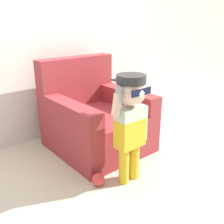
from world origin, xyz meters
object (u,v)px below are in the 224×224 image
Objects in this scene: armchair at (95,119)px; toy_ball at (98,179)px; side_table at (133,108)px; person_child at (131,113)px.

toy_ball is at bearing -124.59° from armchair.
armchair reaches higher than side_table.
person_child is 1.45m from side_table.
side_table is 1.54m from toy_ball.
side_table is at bearing 13.50° from armchair.
armchair is 0.87m from person_child.
person_child is at bearing -102.73° from armchair.
armchair is at bearing -166.50° from side_table.
armchair is 8.68× the size of toy_ball.
person_child is 8.48× the size of toy_ball.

